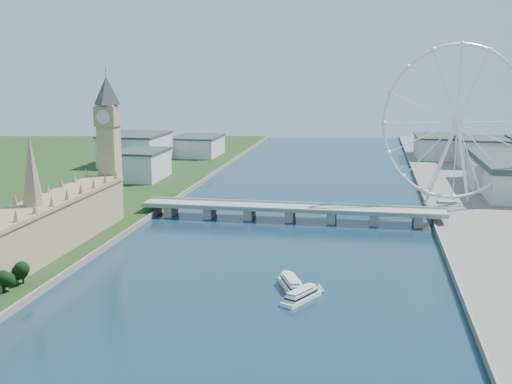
# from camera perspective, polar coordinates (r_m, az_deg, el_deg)

# --- Properties ---
(parliament_range) EXTENTS (24.00, 200.00, 70.00)m
(parliament_range) POSITION_cam_1_polar(r_m,az_deg,el_deg) (380.58, -19.02, -3.35)
(parliament_range) COLOR tan
(parliament_range) RESTS_ON ground
(big_ben) EXTENTS (20.02, 20.02, 110.00)m
(big_ben) POSITION_cam_1_polar(r_m,az_deg,el_deg) (468.45, -13.00, 5.56)
(big_ben) COLOR tan
(big_ben) RESTS_ON ground
(westminster_bridge) EXTENTS (220.00, 22.00, 9.50)m
(westminster_bridge) POSITION_cam_1_polar(r_m,az_deg,el_deg) (465.92, 3.08, -1.67)
(westminster_bridge) COLOR gray
(westminster_bridge) RESTS_ON ground
(london_eye) EXTENTS (113.60, 39.12, 124.30)m
(london_eye) POSITION_cam_1_polar(r_m,az_deg,el_deg) (512.08, 17.45, 5.89)
(london_eye) COLOR silver
(london_eye) RESTS_ON ground
(county_hall) EXTENTS (54.00, 144.00, 35.00)m
(county_hall) POSITION_cam_1_polar(r_m,az_deg,el_deg) (603.39, 21.39, -0.13)
(county_hall) COLOR beige
(county_hall) RESTS_ON ground
(city_skyline) EXTENTS (505.00, 280.00, 32.00)m
(city_skyline) POSITION_cam_1_polar(r_m,az_deg,el_deg) (717.36, 8.77, 3.55)
(city_skyline) COLOR beige
(city_skyline) RESTS_ON ground
(tour_boat_near) EXTENTS (18.26, 30.58, 6.61)m
(tour_boat_near) POSITION_cam_1_polar(r_m,az_deg,el_deg) (324.68, 3.17, -8.61)
(tour_boat_near) COLOR #ECECC5
(tour_boat_near) RESTS_ON ground
(tour_boat_far) EXTENTS (19.64, 28.46, 6.25)m
(tour_boat_far) POSITION_cam_1_polar(r_m,az_deg,el_deg) (309.78, 4.06, -9.61)
(tour_boat_far) COLOR silver
(tour_boat_far) RESTS_ON ground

